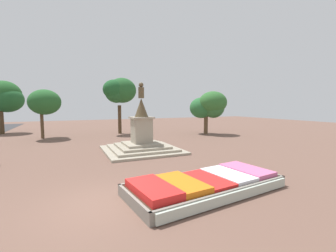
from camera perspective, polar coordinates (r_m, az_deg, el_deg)
ground_plane at (r=8.21m, az=-16.29°, el=-18.58°), size 91.12×91.12×0.00m
flower_planter at (r=9.02m, az=9.43°, el=-14.43°), size 6.43×3.41×0.64m
statue_monument at (r=16.28m, az=-6.70°, el=-3.50°), size 5.23×5.23×4.90m
park_tree_far_left at (r=26.27m, az=-12.36°, el=8.67°), size 3.79×2.90×6.40m
park_tree_behind_statue at (r=25.13m, az=-28.77°, el=5.38°), size 2.96×3.68×4.83m
park_tree_far_right at (r=32.39m, az=-36.17°, el=5.95°), size 3.97×4.02×6.15m
park_tree_street_side at (r=25.98m, az=10.45°, el=5.14°), size 3.78×3.89×4.86m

